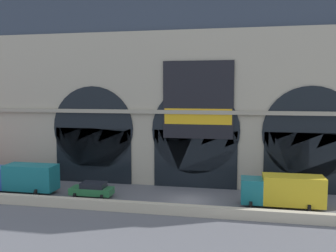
# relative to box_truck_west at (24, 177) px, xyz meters

# --- Properties ---
(ground_plane) EXTENTS (200.00, 200.00, 0.00)m
(ground_plane) POSITION_rel_box_truck_west_xyz_m (17.85, 0.71, -1.70)
(ground_plane) COLOR slate
(quay_parapet_wall) EXTENTS (90.00, 0.70, 0.92)m
(quay_parapet_wall) POSITION_rel_box_truck_west_xyz_m (17.85, -3.58, -1.24)
(quay_parapet_wall) COLOR beige
(quay_parapet_wall) RESTS_ON ground
(station_building) EXTENTS (51.28, 6.01, 22.30)m
(station_building) POSITION_rel_box_truck_west_xyz_m (17.87, 8.51, 9.16)
(station_building) COLOR #B2A891
(station_building) RESTS_ON ground
(box_truck_west) EXTENTS (7.50, 2.91, 3.12)m
(box_truck_west) POSITION_rel_box_truck_west_xyz_m (0.00, 0.00, 0.00)
(box_truck_west) COLOR #28479E
(box_truck_west) RESTS_ON ground
(car_midwest) EXTENTS (4.40, 2.22, 1.55)m
(car_midwest) POSITION_rel_box_truck_west_xyz_m (7.82, -0.00, -0.90)
(car_midwest) COLOR #2D7A42
(car_midwest) RESTS_ON ground
(box_truck_mideast) EXTENTS (7.50, 2.91, 3.12)m
(box_truck_mideast) POSITION_rel_box_truck_west_xyz_m (26.77, 0.10, 0.00)
(box_truck_mideast) COLOR #19727A
(box_truck_mideast) RESTS_ON ground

